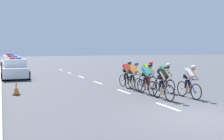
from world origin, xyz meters
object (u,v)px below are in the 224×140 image
(cyclist_third, at_px, (147,79))
(cyclist_fifth, at_px, (134,76))
(police_car_furthest, at_px, (9,60))
(traffic_cone_near, at_px, (16,89))
(police_car_third, at_px, (11,62))
(cyclist_seventh, at_px, (127,74))
(police_car_second, at_px, (13,65))
(police_car_nearest, at_px, (16,69))
(cyclist_sixth, at_px, (148,74))
(cyclist_lead, at_px, (163,82))
(cyclist_second, at_px, (189,81))
(cyclist_fourth, at_px, (165,77))

(cyclist_third, height_order, cyclist_fifth, same)
(police_car_furthest, relative_size, traffic_cone_near, 7.10)
(traffic_cone_near, bearing_deg, police_car_third, 88.87)
(cyclist_fifth, height_order, cyclist_seventh, same)
(cyclist_seventh, height_order, police_car_second, police_car_second)
(cyclist_fifth, relative_size, police_car_nearest, 0.38)
(cyclist_fifth, relative_size, police_car_second, 0.38)
(police_car_third, height_order, traffic_cone_near, police_car_third)
(cyclist_sixth, height_order, traffic_cone_near, cyclist_sixth)
(cyclist_lead, relative_size, police_car_third, 0.38)
(police_car_third, bearing_deg, police_car_furthest, 90.03)
(police_car_furthest, bearing_deg, cyclist_sixth, -75.35)
(cyclist_third, bearing_deg, police_car_furthest, 101.30)
(cyclist_seventh, bearing_deg, cyclist_fifth, -96.83)
(cyclist_sixth, bearing_deg, cyclist_second, -88.56)
(police_car_nearest, distance_m, police_car_third, 11.72)
(traffic_cone_near, bearing_deg, cyclist_fifth, -8.92)
(cyclist_second, bearing_deg, cyclist_fourth, 93.71)
(cyclist_third, bearing_deg, police_car_third, 104.12)
(cyclist_lead, bearing_deg, cyclist_third, 89.88)
(cyclist_third, xyz_separation_m, police_car_second, (-5.56, 16.43, -0.11))
(cyclist_seventh, height_order, police_car_furthest, police_car_furthest)
(cyclist_lead, height_order, traffic_cone_near, cyclist_lead)
(police_car_furthest, bearing_deg, cyclist_third, -78.70)
(cyclist_third, height_order, cyclist_sixth, same)
(cyclist_third, height_order, cyclist_fourth, same)
(cyclist_lead, height_order, police_car_second, police_car_second)
(cyclist_fifth, xyz_separation_m, police_car_nearest, (-5.56, 8.95, -0.11))
(cyclist_third, bearing_deg, cyclist_seventh, 87.05)
(cyclist_seventh, distance_m, police_car_third, 20.43)
(cyclist_seventh, relative_size, police_car_nearest, 0.38)
(police_car_nearest, bearing_deg, traffic_cone_near, -92.76)
(cyclist_fourth, relative_size, police_car_third, 0.38)
(cyclist_second, relative_size, traffic_cone_near, 2.69)
(cyclist_fourth, bearing_deg, traffic_cone_near, 163.18)
(police_car_third, height_order, police_car_furthest, same)
(cyclist_fourth, bearing_deg, cyclist_sixth, 89.11)
(police_car_nearest, bearing_deg, cyclist_lead, -64.77)
(cyclist_fourth, xyz_separation_m, cyclist_fifth, (-1.18, 1.22, 0.00))
(police_car_furthest, bearing_deg, cyclist_second, -76.87)
(cyclist_third, distance_m, police_car_furthest, 28.38)
(cyclist_second, xyz_separation_m, police_car_third, (-6.85, 23.67, -0.11))
(cyclist_third, height_order, traffic_cone_near, cyclist_third)
(cyclist_sixth, height_order, police_car_second, police_car_second)
(cyclist_second, xyz_separation_m, police_car_furthest, (-6.86, 29.40, -0.11))
(cyclist_lead, xyz_separation_m, police_car_nearest, (-5.56, 11.80, -0.11))
(cyclist_second, distance_m, police_car_nearest, 13.78)
(cyclist_second, height_order, cyclist_fifth, same)
(cyclist_fourth, bearing_deg, cyclist_second, -86.29)
(police_car_second, bearing_deg, police_car_nearest, -90.00)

